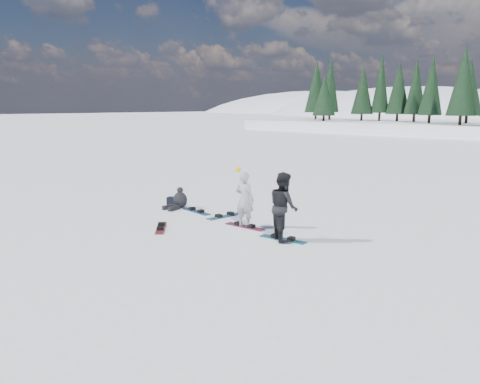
{
  "coord_description": "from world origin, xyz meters",
  "views": [
    {
      "loc": [
        8.58,
        -10.35,
        3.97
      ],
      "look_at": [
        -1.94,
        0.88,
        1.1
      ],
      "focal_mm": 35.0,
      "sensor_mm": 36.0,
      "label": 1
    }
  ],
  "objects_px": {
    "seated_rider": "(179,200)",
    "snowboard_loose_a": "(225,216)",
    "snowboarder_man": "(284,206)",
    "gear_bag": "(173,201)",
    "snowboard_loose_c": "(196,212)",
    "snowboarder_woman": "(245,199)",
    "snowboard_loose_b": "(161,228)"
  },
  "relations": [
    {
      "from": "snowboarder_woman",
      "to": "snowboard_loose_c",
      "type": "bearing_deg",
      "value": -17.97
    },
    {
      "from": "seated_rider",
      "to": "snowboard_loose_b",
      "type": "bearing_deg",
      "value": -53.69
    },
    {
      "from": "snowboard_loose_b",
      "to": "snowboard_loose_c",
      "type": "distance_m",
      "value": 2.57
    },
    {
      "from": "snowboarder_woman",
      "to": "snowboard_loose_b",
      "type": "bearing_deg",
      "value": 36.67
    },
    {
      "from": "seated_rider",
      "to": "snowboard_loose_a",
      "type": "relative_size",
      "value": 0.66
    },
    {
      "from": "snowboarder_man",
      "to": "seated_rider",
      "type": "distance_m",
      "value": 5.75
    },
    {
      "from": "snowboarder_woman",
      "to": "snowboarder_man",
      "type": "bearing_deg",
      "value": 160.55
    },
    {
      "from": "snowboarder_woman",
      "to": "snowboard_loose_c",
      "type": "relative_size",
      "value": 1.33
    },
    {
      "from": "snowboard_loose_c",
      "to": "snowboard_loose_a",
      "type": "relative_size",
      "value": 1.0
    },
    {
      "from": "seated_rider",
      "to": "snowboard_loose_c",
      "type": "xyz_separation_m",
      "value": [
        0.99,
        0.0,
        -0.3
      ]
    },
    {
      "from": "seated_rider",
      "to": "snowboard_loose_a",
      "type": "bearing_deg",
      "value": 1.94
    },
    {
      "from": "snowboard_loose_b",
      "to": "snowboard_loose_a",
      "type": "height_order",
      "value": "same"
    },
    {
      "from": "snowboard_loose_a",
      "to": "snowboard_loose_b",
      "type": "bearing_deg",
      "value": 176.71
    },
    {
      "from": "snowboarder_man",
      "to": "snowboard_loose_b",
      "type": "distance_m",
      "value": 4.21
    },
    {
      "from": "snowboarder_man",
      "to": "snowboard_loose_a",
      "type": "relative_size",
      "value": 1.36
    },
    {
      "from": "snowboard_loose_c",
      "to": "snowboarder_woman",
      "type": "bearing_deg",
      "value": -1.11
    },
    {
      "from": "snowboarder_woman",
      "to": "snowboard_loose_c",
      "type": "height_order",
      "value": "snowboarder_woman"
    },
    {
      "from": "snowboarder_woman",
      "to": "seated_rider",
      "type": "distance_m",
      "value": 3.9
    },
    {
      "from": "snowboard_loose_b",
      "to": "snowboard_loose_a",
      "type": "bearing_deg",
      "value": 123.69
    },
    {
      "from": "gear_bag",
      "to": "snowboarder_man",
      "type": "bearing_deg",
      "value": -8.47
    },
    {
      "from": "seated_rider",
      "to": "gear_bag",
      "type": "distance_m",
      "value": 0.76
    },
    {
      "from": "seated_rider",
      "to": "gear_bag",
      "type": "bearing_deg",
      "value": 157.22
    },
    {
      "from": "seated_rider",
      "to": "snowboard_loose_c",
      "type": "relative_size",
      "value": 0.66
    },
    {
      "from": "snowboarder_man",
      "to": "snowboard_loose_b",
      "type": "relative_size",
      "value": 1.36
    },
    {
      "from": "snowboard_loose_c",
      "to": "seated_rider",
      "type": "bearing_deg",
      "value": -173.19
    },
    {
      "from": "snowboarder_woman",
      "to": "seated_rider",
      "type": "height_order",
      "value": "snowboarder_woman"
    },
    {
      "from": "seated_rider",
      "to": "snowboard_loose_a",
      "type": "distance_m",
      "value": 2.33
    },
    {
      "from": "snowboarder_man",
      "to": "gear_bag",
      "type": "bearing_deg",
      "value": 24.46
    },
    {
      "from": "snowboarder_woman",
      "to": "gear_bag",
      "type": "relative_size",
      "value": 4.43
    },
    {
      "from": "snowboarder_man",
      "to": "snowboard_loose_b",
      "type": "bearing_deg",
      "value": 57.44
    },
    {
      "from": "seated_rider",
      "to": "gear_bag",
      "type": "xyz_separation_m",
      "value": [
        -0.7,
        0.25,
        -0.17
      ]
    },
    {
      "from": "snowboard_loose_a",
      "to": "snowboarder_woman",
      "type": "bearing_deg",
      "value": -106.49
    }
  ]
}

